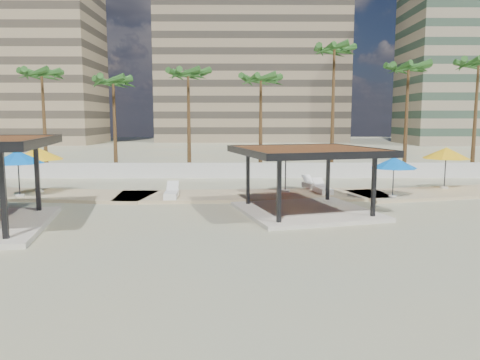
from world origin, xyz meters
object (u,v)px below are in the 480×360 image
object	(u,v)px
lounger_a	(172,194)
lounger_b	(322,189)
pavilion_central	(307,174)
lounger_c	(314,186)
umbrella_c	(286,151)

from	to	relation	value
lounger_a	lounger_b	distance (m)	9.08
pavilion_central	lounger_a	xyz separation A→B (m)	(-7.16, 3.70, -1.56)
lounger_a	lounger_c	distance (m)	9.27
lounger_b	pavilion_central	bearing A→B (deg)	152.96
lounger_a	lounger_c	size ratio (longest dim) A/B	1.01
lounger_b	umbrella_c	bearing A→B (deg)	74.98
umbrella_c	lounger_a	world-z (taller)	umbrella_c
pavilion_central	lounger_c	size ratio (longest dim) A/B	3.64
lounger_c	pavilion_central	bearing A→B (deg)	144.71
lounger_b	lounger_c	world-z (taller)	lounger_b
lounger_a	lounger_b	xyz separation A→B (m)	(8.92, 1.67, -0.00)
pavilion_central	lounger_b	xyz separation A→B (m)	(1.77, 5.37, -1.56)
lounger_c	lounger_b	bearing A→B (deg)	165.83
pavilion_central	lounger_a	world-z (taller)	pavilion_central
lounger_a	lounger_b	world-z (taller)	lounger_a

